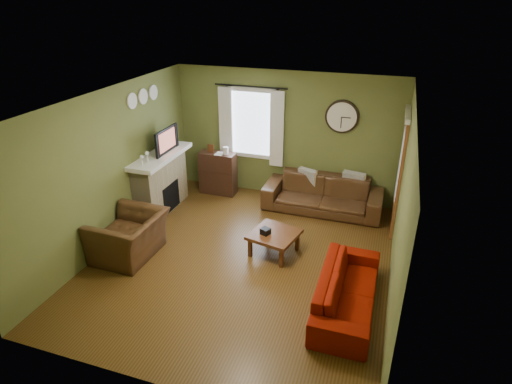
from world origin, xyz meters
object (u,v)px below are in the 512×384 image
(armchair, at_px, (129,236))
(coffee_table, at_px, (274,243))
(bookshelf, at_px, (218,173))
(sofa_brown, at_px, (323,194))
(sofa_red, at_px, (347,290))

(armchair, relative_size, coffee_table, 1.53)
(bookshelf, xyz_separation_m, armchair, (-0.44, -2.68, -0.09))
(coffee_table, bearing_deg, bookshelf, 133.58)
(sofa_brown, bearing_deg, bookshelf, 177.79)
(bookshelf, relative_size, sofa_red, 0.48)
(sofa_red, distance_m, coffee_table, 1.64)
(bookshelf, bearing_deg, coffee_table, -46.42)
(sofa_red, bearing_deg, coffee_table, 53.50)
(sofa_brown, relative_size, coffee_table, 3.17)
(sofa_brown, height_order, sofa_red, sofa_brown)
(sofa_red, bearing_deg, armchair, 87.21)
(sofa_red, height_order, armchair, armchair)
(bookshelf, relative_size, armchair, 0.82)
(bookshelf, distance_m, coffee_table, 2.61)
(sofa_red, relative_size, armchair, 1.71)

